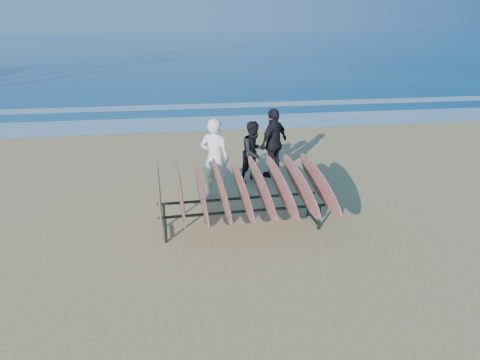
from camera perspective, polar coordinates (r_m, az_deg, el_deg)
The scene contains 8 objects.
ground at distance 8.69m, azimuth 0.82°, elevation -7.68°, with size 120.00×120.00×0.00m, color tan.
ocean at distance 62.74m, azimuth -7.99°, elevation 15.86°, with size 160.00×160.00×0.00m, color navy.
foam_near at distance 18.10m, azimuth -4.55°, elevation 6.90°, with size 160.00×160.00×0.00m, color white.
foam_far at distance 21.52m, azimuth -5.31°, elevation 8.93°, with size 160.00×160.00×0.00m, color white.
surfboard_rack at distance 8.92m, azimuth 0.16°, elevation -1.03°, with size 3.25×2.65×1.32m.
person_white at distance 10.52m, azimuth -3.10°, elevation 2.66°, with size 0.67×0.44×1.84m, color white.
person_dark_a at distance 11.53m, azimuth 1.71°, elevation 3.44°, with size 0.75×0.58×1.54m, color black.
person_dark_b at distance 11.94m, azimuth 4.14°, elevation 4.55°, with size 1.04×0.43×1.77m, color black.
Camera 1 is at (-1.32, -7.60, 3.99)m, focal length 35.00 mm.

